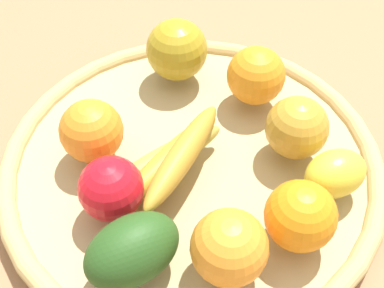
% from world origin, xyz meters
% --- Properties ---
extents(ground_plane, '(2.40, 2.40, 0.00)m').
position_xyz_m(ground_plane, '(0.00, 0.00, 0.00)').
color(ground_plane, '#926946').
rests_on(ground_plane, ground).
extents(basket, '(0.44, 0.44, 0.04)m').
position_xyz_m(basket, '(0.00, 0.00, 0.02)').
color(basket, tan).
rests_on(basket, ground_plane).
extents(orange_1, '(0.07, 0.07, 0.07)m').
position_xyz_m(orange_1, '(-0.11, -0.03, 0.07)').
color(orange_1, orange).
rests_on(orange_1, basket).
extents(orange_0, '(0.10, 0.10, 0.07)m').
position_xyz_m(orange_0, '(0.07, -0.12, 0.07)').
color(orange_0, orange).
rests_on(orange_0, basket).
extents(banana_bunch, '(0.12, 0.16, 0.05)m').
position_xyz_m(banana_bunch, '(-0.01, -0.03, 0.06)').
color(banana_bunch, '#AA963C').
rests_on(banana_bunch, basket).
extents(apple_2, '(0.08, 0.08, 0.07)m').
position_xyz_m(apple_2, '(0.11, 0.04, 0.07)').
color(apple_2, '#BD8C2B').
rests_on(apple_2, basket).
extents(orange_3, '(0.09, 0.09, 0.07)m').
position_xyz_m(orange_3, '(0.05, 0.12, 0.07)').
color(orange_3, orange).
rests_on(orange_3, basket).
extents(apple_1, '(0.09, 0.09, 0.07)m').
position_xyz_m(apple_1, '(-0.06, -0.09, 0.07)').
color(apple_1, red).
rests_on(apple_1, basket).
extents(lemon_0, '(0.09, 0.08, 0.05)m').
position_xyz_m(lemon_0, '(0.16, -0.00, 0.06)').
color(lemon_0, yellow).
rests_on(lemon_0, basket).
extents(apple_0, '(0.09, 0.09, 0.08)m').
position_xyz_m(apple_0, '(-0.06, 0.13, 0.07)').
color(apple_0, '#A38C1E').
rests_on(apple_0, basket).
extents(avocado, '(0.11, 0.11, 0.06)m').
position_xyz_m(avocado, '(-0.01, -0.15, 0.07)').
color(avocado, '#244A1A').
rests_on(avocado, basket).
extents(orange_2, '(0.09, 0.09, 0.07)m').
position_xyz_m(orange_2, '(0.13, -0.07, 0.07)').
color(orange_2, orange).
rests_on(orange_2, basket).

